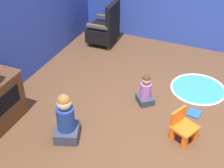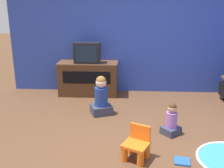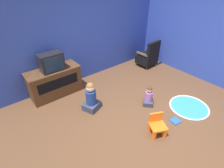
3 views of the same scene
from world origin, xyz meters
name	(u,v)px [view 2 (image 2 of 3)]	position (x,y,z in m)	size (l,w,h in m)	color
ground_plane	(149,144)	(0.00, 0.00, 0.00)	(30.00, 30.00, 0.00)	brown
wall_back	(135,35)	(-0.17, 2.49, 1.30)	(5.65, 0.12, 2.61)	#2D47B2
tv_cabinet	(88,78)	(-1.20, 2.15, 0.38)	(1.30, 0.53, 0.74)	#4C2D19
television	(87,53)	(-1.20, 2.10, 0.95)	(0.55, 0.32, 0.44)	black
yellow_kid_chair	(137,146)	(-0.20, -0.39, 0.18)	(0.41, 0.40, 0.44)	orange
child_watching_left	(101,98)	(-0.81, 1.06, 0.31)	(0.46, 0.43, 0.72)	#33384C
child_watching_center	(171,121)	(0.36, 0.33, 0.22)	(0.35, 0.34, 0.51)	#33384C
book	(182,161)	(0.38, -0.45, 0.01)	(0.22, 0.21, 0.02)	#235699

